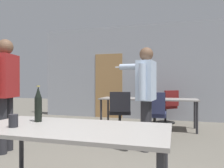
# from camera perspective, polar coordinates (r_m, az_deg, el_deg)

# --- Properties ---
(back_wall) EXTENTS (6.68, 0.12, 2.92)m
(back_wall) POSITION_cam_1_polar(r_m,az_deg,el_deg) (6.85, 7.91, 3.09)
(back_wall) COLOR #A3A8B2
(back_wall) RESTS_ON ground_plane
(conference_table_near) EXTENTS (1.70, 0.82, 0.74)m
(conference_table_near) POSITION_cam_1_polar(r_m,az_deg,el_deg) (1.99, -10.78, -12.85)
(conference_table_near) COLOR gray
(conference_table_near) RESTS_ON ground_plane
(conference_table_far) EXTENTS (2.34, 0.71, 0.74)m
(conference_table_far) POSITION_cam_1_polar(r_m,az_deg,el_deg) (5.45, 9.30, -4.36)
(conference_table_far) COLOR gray
(conference_table_far) RESTS_ON ground_plane
(person_left_plaid) EXTENTS (0.78, 0.73, 1.71)m
(person_left_plaid) POSITION_cam_1_polar(r_m,az_deg,el_deg) (3.70, 8.72, -1.13)
(person_left_plaid) COLOR #28282D
(person_left_plaid) RESTS_ON ground_plane
(person_far_watching) EXTENTS (0.92, 0.65, 1.82)m
(person_far_watching) POSITION_cam_1_polar(r_m,az_deg,el_deg) (3.93, -26.26, 0.02)
(person_far_watching) COLOR #28282D
(person_far_watching) RESTS_ON ground_plane
(office_chair_near_pushed) EXTENTS (0.57, 0.62, 0.93)m
(office_chair_near_pushed) POSITION_cam_1_polar(r_m,az_deg,el_deg) (4.85, 2.07, -7.83)
(office_chair_near_pushed) COLOR black
(office_chair_near_pushed) RESTS_ON ground_plane
(office_chair_far_left) EXTENTS (0.68, 0.69, 0.91)m
(office_chair_far_left) POSITION_cam_1_polar(r_m,az_deg,el_deg) (6.24, 14.22, -6.09)
(office_chair_far_left) COLOR black
(office_chair_far_left) RESTS_ON ground_plane
(office_chair_mid_tucked) EXTENTS (0.52, 0.55, 0.94)m
(office_chair_mid_tucked) POSITION_cam_1_polar(r_m,az_deg,el_deg) (4.53, 11.00, -8.32)
(office_chair_mid_tucked) COLOR black
(office_chair_mid_tucked) RESTS_ON ground_plane
(beer_bottle) EXTENTS (0.07, 0.07, 0.36)m
(beer_bottle) POSITION_cam_1_polar(r_m,az_deg,el_deg) (2.28, -18.71, -5.15)
(beer_bottle) COLOR black
(beer_bottle) RESTS_ON conference_table_near
(drink_cup) EXTENTS (0.08, 0.08, 0.11)m
(drink_cup) POSITION_cam_1_polar(r_m,az_deg,el_deg) (2.10, -24.36, -8.74)
(drink_cup) COLOR #232328
(drink_cup) RESTS_ON conference_table_near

